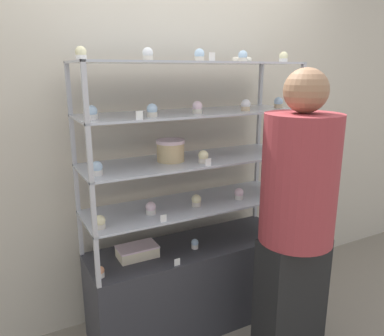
# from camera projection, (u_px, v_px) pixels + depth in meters

# --- Properties ---
(ground_plane) EXTENTS (20.00, 20.00, 0.00)m
(ground_plane) POSITION_uv_depth(u_px,v_px,m) (192.00, 321.00, 2.61)
(ground_plane) COLOR gray
(back_wall) EXTENTS (8.00, 0.05, 2.60)m
(back_wall) POSITION_uv_depth(u_px,v_px,m) (167.00, 130.00, 2.60)
(back_wall) COLOR beige
(back_wall) RESTS_ON ground_plane
(display_base) EXTENTS (1.36, 0.44, 0.59)m
(display_base) POSITION_uv_depth(u_px,v_px,m) (192.00, 284.00, 2.54)
(display_base) COLOR #333338
(display_base) RESTS_ON ground_plane
(display_riser_lower) EXTENTS (1.36, 0.44, 0.29)m
(display_riser_lower) POSITION_uv_depth(u_px,v_px,m) (192.00, 206.00, 2.40)
(display_riser_lower) COLOR #B7B7BC
(display_riser_lower) RESTS_ON display_base
(display_riser_middle) EXTENTS (1.36, 0.44, 0.29)m
(display_riser_middle) POSITION_uv_depth(u_px,v_px,m) (192.00, 162.00, 2.32)
(display_riser_middle) COLOR #B7B7BC
(display_riser_middle) RESTS_ON display_riser_lower
(display_riser_upper) EXTENTS (1.36, 0.44, 0.29)m
(display_riser_upper) POSITION_uv_depth(u_px,v_px,m) (192.00, 115.00, 2.25)
(display_riser_upper) COLOR #B7B7BC
(display_riser_upper) RESTS_ON display_riser_middle
(display_riser_top) EXTENTS (1.36, 0.44, 0.29)m
(display_riser_top) POSITION_uv_depth(u_px,v_px,m) (192.00, 65.00, 2.18)
(display_riser_top) COLOR #B7B7BC
(display_riser_top) RESTS_ON display_riser_upper
(layer_cake_centerpiece) EXTENTS (0.17, 0.17, 0.13)m
(layer_cake_centerpiece) POSITION_uv_depth(u_px,v_px,m) (171.00, 150.00, 2.25)
(layer_cake_centerpiece) COLOR #DBBC84
(layer_cake_centerpiece) RESTS_ON display_riser_middle
(sheet_cake_frosted) EXTENTS (0.24, 0.15, 0.07)m
(sheet_cake_frosted) POSITION_uv_depth(u_px,v_px,m) (137.00, 251.00, 2.30)
(sheet_cake_frosted) COLOR beige
(sheet_cake_frosted) RESTS_ON display_base
(cupcake_0) EXTENTS (0.05, 0.05, 0.06)m
(cupcake_0) POSITION_uv_depth(u_px,v_px,m) (100.00, 272.00, 2.07)
(cupcake_0) COLOR white
(cupcake_0) RESTS_ON display_base
(cupcake_1) EXTENTS (0.05, 0.05, 0.06)m
(cupcake_1) POSITION_uv_depth(u_px,v_px,m) (195.00, 244.00, 2.41)
(cupcake_1) COLOR white
(cupcake_1) RESTS_ON display_base
(cupcake_2) EXTENTS (0.05, 0.05, 0.06)m
(cupcake_2) POSITION_uv_depth(u_px,v_px,m) (276.00, 226.00, 2.68)
(cupcake_2) COLOR white
(cupcake_2) RESTS_ON display_base
(price_tag_0) EXTENTS (0.04, 0.00, 0.04)m
(price_tag_0) POSITION_uv_depth(u_px,v_px,m) (177.00, 262.00, 2.20)
(price_tag_0) COLOR white
(price_tag_0) RESTS_ON display_base
(cupcake_3) EXTENTS (0.06, 0.06, 0.07)m
(cupcake_3) POSITION_uv_depth(u_px,v_px,m) (100.00, 222.00, 2.00)
(cupcake_3) COLOR beige
(cupcake_3) RESTS_ON display_riser_lower
(cupcake_4) EXTENTS (0.06, 0.06, 0.07)m
(cupcake_4) POSITION_uv_depth(u_px,v_px,m) (151.00, 208.00, 2.20)
(cupcake_4) COLOR white
(cupcake_4) RESTS_ON display_riser_lower
(cupcake_5) EXTENTS (0.06, 0.06, 0.07)m
(cupcake_5) POSITION_uv_depth(u_px,v_px,m) (196.00, 201.00, 2.33)
(cupcake_5) COLOR beige
(cupcake_5) RESTS_ON display_riser_lower
(cupcake_6) EXTENTS (0.06, 0.06, 0.07)m
(cupcake_6) POSITION_uv_depth(u_px,v_px,m) (239.00, 194.00, 2.46)
(cupcake_6) COLOR white
(cupcake_6) RESTS_ON display_riser_lower
(cupcake_7) EXTENTS (0.06, 0.06, 0.07)m
(cupcake_7) POSITION_uv_depth(u_px,v_px,m) (275.00, 188.00, 2.59)
(cupcake_7) COLOR #CCB28C
(cupcake_7) RESTS_ON display_riser_lower
(price_tag_1) EXTENTS (0.04, 0.00, 0.04)m
(price_tag_1) POSITION_uv_depth(u_px,v_px,m) (163.00, 219.00, 2.09)
(price_tag_1) COLOR white
(price_tag_1) RESTS_ON display_riser_lower
(cupcake_8) EXTENTS (0.06, 0.06, 0.08)m
(cupcake_8) POSITION_uv_depth(u_px,v_px,m) (97.00, 168.00, 1.95)
(cupcake_8) COLOR white
(cupcake_8) RESTS_ON display_riser_middle
(cupcake_9) EXTENTS (0.06, 0.06, 0.08)m
(cupcake_9) POSITION_uv_depth(u_px,v_px,m) (203.00, 157.00, 2.21)
(cupcake_9) COLOR beige
(cupcake_9) RESTS_ON display_riser_middle
(cupcake_10) EXTENTS (0.06, 0.06, 0.08)m
(cupcake_10) POSITION_uv_depth(u_px,v_px,m) (277.00, 146.00, 2.54)
(cupcake_10) COLOR beige
(cupcake_10) RESTS_ON display_riser_middle
(price_tag_2) EXTENTS (0.04, 0.00, 0.04)m
(price_tag_2) POSITION_uv_depth(u_px,v_px,m) (208.00, 162.00, 2.14)
(price_tag_2) COLOR white
(price_tag_2) RESTS_ON display_riser_middle
(cupcake_11) EXTENTS (0.06, 0.06, 0.07)m
(cupcake_11) POSITION_uv_depth(u_px,v_px,m) (92.00, 113.00, 1.90)
(cupcake_11) COLOR white
(cupcake_11) RESTS_ON display_riser_upper
(cupcake_12) EXTENTS (0.06, 0.06, 0.07)m
(cupcake_12) POSITION_uv_depth(u_px,v_px,m) (152.00, 110.00, 2.00)
(cupcake_12) COLOR beige
(cupcake_12) RESTS_ON display_riser_upper
(cupcake_13) EXTENTS (0.06, 0.06, 0.07)m
(cupcake_13) POSITION_uv_depth(u_px,v_px,m) (197.00, 107.00, 2.16)
(cupcake_13) COLOR beige
(cupcake_13) RESTS_ON display_riser_upper
(cupcake_14) EXTENTS (0.06, 0.06, 0.07)m
(cupcake_14) POSITION_uv_depth(u_px,v_px,m) (246.00, 105.00, 2.30)
(cupcake_14) COLOR #CCB28C
(cupcake_14) RESTS_ON display_riser_upper
(cupcake_15) EXTENTS (0.06, 0.06, 0.07)m
(cupcake_15) POSITION_uv_depth(u_px,v_px,m) (278.00, 103.00, 2.48)
(cupcake_15) COLOR #CCB28C
(cupcake_15) RESTS_ON display_riser_upper
(price_tag_3) EXTENTS (0.04, 0.00, 0.04)m
(price_tag_3) POSITION_uv_depth(u_px,v_px,m) (140.00, 115.00, 1.88)
(price_tag_3) COLOR white
(price_tag_3) RESTS_ON display_riser_upper
(cupcake_16) EXTENTS (0.06, 0.06, 0.07)m
(cupcake_16) POSITION_uv_depth(u_px,v_px,m) (81.00, 53.00, 1.84)
(cupcake_16) COLOR white
(cupcake_16) RESTS_ON display_riser_top
(cupcake_17) EXTENTS (0.06, 0.06, 0.07)m
(cupcake_17) POSITION_uv_depth(u_px,v_px,m) (148.00, 54.00, 1.94)
(cupcake_17) COLOR beige
(cupcake_17) RESTS_ON display_riser_top
(cupcake_18) EXTENTS (0.06, 0.06, 0.07)m
(cupcake_18) POSITION_uv_depth(u_px,v_px,m) (199.00, 55.00, 2.06)
(cupcake_18) COLOR beige
(cupcake_18) RESTS_ON display_riser_top
(cupcake_19) EXTENTS (0.06, 0.06, 0.07)m
(cupcake_19) POSITION_uv_depth(u_px,v_px,m) (243.00, 56.00, 2.25)
(cupcake_19) COLOR beige
(cupcake_19) RESTS_ON display_riser_top
(cupcake_20) EXTENTS (0.06, 0.06, 0.07)m
(cupcake_20) POSITION_uv_depth(u_px,v_px,m) (283.00, 57.00, 2.39)
(cupcake_20) COLOR white
(cupcake_20) RESTS_ON display_riser_top
(price_tag_4) EXTENTS (0.04, 0.00, 0.04)m
(price_tag_4) POSITION_uv_depth(u_px,v_px,m) (212.00, 57.00, 2.00)
(price_tag_4) COLOR white
(price_tag_4) RESTS_ON display_riser_top
(donut_glazed) EXTENTS (0.13, 0.13, 0.03)m
(donut_glazed) POSITION_uv_depth(u_px,v_px,m) (242.00, 60.00, 2.39)
(donut_glazed) COLOR #EFE5CC
(donut_glazed) RESTS_ON display_riser_top
(customer_figure) EXTENTS (0.40, 0.40, 1.72)m
(customer_figure) POSITION_uv_depth(u_px,v_px,m) (296.00, 220.00, 2.03)
(customer_figure) COLOR black
(customer_figure) RESTS_ON ground_plane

